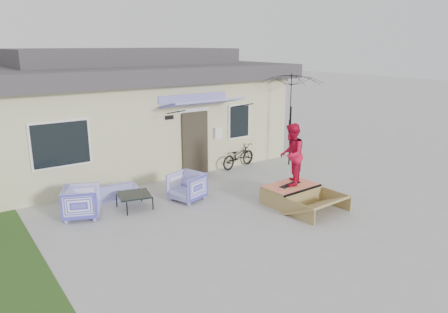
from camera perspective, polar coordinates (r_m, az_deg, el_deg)
ground at (r=10.18m, az=4.50°, el=-9.50°), size 90.00×90.00×0.00m
grass_strip at (r=10.06m, az=-27.95°, el=-11.60°), size 1.40×8.00×0.01m
house at (r=16.39m, az=-13.50°, el=6.60°), size 10.80×8.49×4.10m
loveseat at (r=12.20m, az=-15.51°, el=-4.18°), size 1.69×0.66×0.64m
armchair_left at (r=11.13m, az=-18.67°, el=-5.66°), size 1.07×1.09×0.88m
armchair_right at (r=11.74m, az=-5.03°, el=-3.89°), size 1.00×1.03×0.85m
coffee_table at (r=11.43m, az=-11.98°, el=-5.92°), size 0.96×0.96×0.39m
bicycle at (r=14.78m, az=1.95°, el=0.42°), size 1.64×0.86×1.00m
patio_umbrella at (r=15.02m, az=9.00°, el=5.35°), size 2.62×2.50×2.20m
skate_ramp at (r=11.73m, az=9.03°, el=-5.00°), size 1.54×1.99×0.48m
skateboard at (r=11.68m, az=8.92°, el=-3.73°), size 0.79×0.33×0.05m
skater at (r=11.43m, az=9.09°, el=0.39°), size 1.04×1.01×1.69m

